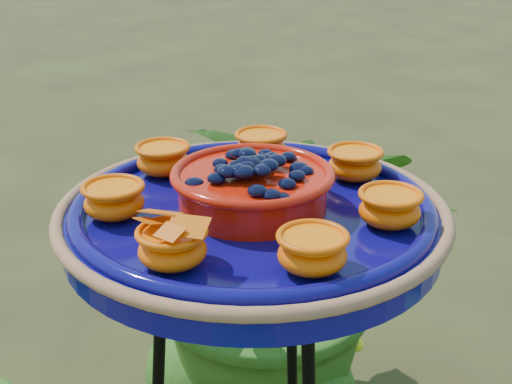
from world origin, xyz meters
TOP-DOWN VIEW (x-y plane):
  - feeder_dish at (0.04, 0.14)m, footprint 0.63×0.63m
  - shrub_back_left at (-0.49, 0.74)m, footprint 1.09×1.04m

SIDE VIEW (x-z plane):
  - shrub_back_left at x=-0.49m, z-range 0.00..0.96m
  - feeder_dish at x=0.04m, z-range 0.95..1.07m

